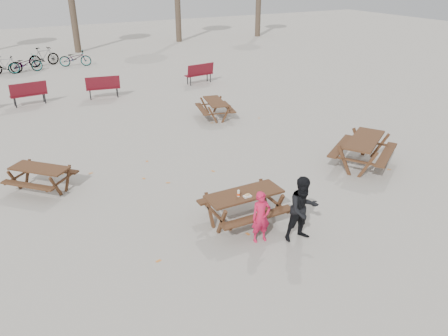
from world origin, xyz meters
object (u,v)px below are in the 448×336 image
child (261,217)px  adult (303,209)px  soda_bottle (239,194)px  picnic_table_far (215,109)px  main_picnic_table (244,200)px  picnic_table_north (41,179)px  food_tray (247,196)px  picnic_table_east (363,152)px

child → adult: bearing=-16.3°
adult → soda_bottle: bearing=137.1°
picnic_table_far → child: bearing=172.0°
soda_bottle → adult: bearing=-49.1°
soda_bottle → main_picnic_table: bearing=21.5°
soda_bottle → child: size_ratio=0.14×
soda_bottle → picnic_table_north: bearing=133.1°
child → soda_bottle: bearing=107.3°
food_tray → adult: (0.80, -1.00, -0.04)m
main_picnic_table → picnic_table_north: 5.64m
child → picnic_table_north: 6.21m
main_picnic_table → food_tray: 0.28m
child → picnic_table_north: bearing=136.5°
picnic_table_north → picnic_table_east: bearing=26.9°
main_picnic_table → food_tray: (-0.04, -0.19, 0.21)m
adult → picnic_table_north: (-4.76, 5.17, -0.42)m
picnic_table_east → picnic_table_north: (-8.78, 2.87, -0.10)m
adult → picnic_table_north: 7.04m
picnic_table_north → picnic_table_far: 7.67m
picnic_table_north → main_picnic_table: bearing=0.2°
food_tray → picnic_table_far: (2.97, 7.46, -0.45)m
soda_bottle → child: bearing=-79.9°
picnic_table_north → picnic_table_far: bearing=70.5°
soda_bottle → picnic_table_north: 5.57m
food_tray → picnic_table_east: size_ratio=0.09×
picnic_table_east → picnic_table_north: bearing=129.2°
main_picnic_table → picnic_table_east: 4.91m
adult → picnic_table_far: bearing=81.8°
main_picnic_table → picnic_table_far: size_ratio=1.13×
picnic_table_east → main_picnic_table: bearing=160.3°
picnic_table_far → picnic_table_east: bearing=-151.0°
main_picnic_table → picnic_table_north: main_picnic_table is taller
main_picnic_table → picnic_table_east: bearing=12.9°
food_tray → picnic_table_east: picnic_table_east is taller
child → main_picnic_table: bearing=92.7°
main_picnic_table → food_tray: size_ratio=10.00×
food_tray → child: child is taller
food_tray → picnic_table_north: (-3.96, 4.16, -0.46)m
soda_bottle → adult: (0.97, -1.12, -0.09)m
adult → picnic_table_far: 8.75m
picnic_table_far → main_picnic_table: bearing=170.3°
main_picnic_table → picnic_table_far: bearing=68.0°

